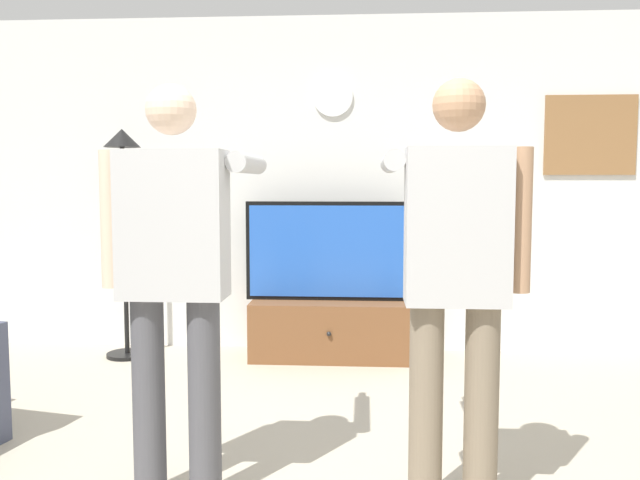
{
  "coord_description": "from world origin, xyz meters",
  "views": [
    {
      "loc": [
        0.25,
        -2.48,
        1.37
      ],
      "look_at": [
        -0.01,
        1.2,
        1.05
      ],
      "focal_mm": 37.17,
      "sensor_mm": 36.0,
      "label": 1
    }
  ],
  "objects_px": {
    "tv_stand": "(331,329)",
    "person_standing_nearer_lamp": "(175,266)",
    "television": "(331,251)",
    "framed_picture": "(590,135)",
    "floor_lamp": "(123,195)",
    "person_standing_nearer_couch": "(455,271)",
    "wall_clock": "(333,97)"
  },
  "relations": [
    {
      "from": "tv_stand",
      "to": "television",
      "type": "xyz_separation_m",
      "value": [
        0.0,
        0.05,
        0.61
      ]
    },
    {
      "from": "floor_lamp",
      "to": "person_standing_nearer_lamp",
      "type": "xyz_separation_m",
      "value": [
        1.06,
        -2.27,
        -0.26
      ]
    },
    {
      "from": "person_standing_nearer_couch",
      "to": "framed_picture",
      "type": "bearing_deg",
      "value": 62.56
    },
    {
      "from": "wall_clock",
      "to": "person_standing_nearer_lamp",
      "type": "bearing_deg",
      "value": -101.61
    },
    {
      "from": "tv_stand",
      "to": "person_standing_nearer_lamp",
      "type": "height_order",
      "value": "person_standing_nearer_lamp"
    },
    {
      "from": "wall_clock",
      "to": "person_standing_nearer_couch",
      "type": "xyz_separation_m",
      "value": [
        0.63,
        -2.68,
        -1.04
      ]
    },
    {
      "from": "framed_picture",
      "to": "floor_lamp",
      "type": "distance_m",
      "value": 3.68
    },
    {
      "from": "floor_lamp",
      "to": "wall_clock",
      "type": "bearing_deg",
      "value": 12.63
    },
    {
      "from": "television",
      "to": "person_standing_nearer_lamp",
      "type": "height_order",
      "value": "person_standing_nearer_lamp"
    },
    {
      "from": "television",
      "to": "person_standing_nearer_couch",
      "type": "xyz_separation_m",
      "value": [
        0.63,
        -2.43,
        0.18
      ]
    },
    {
      "from": "floor_lamp",
      "to": "person_standing_nearer_lamp",
      "type": "bearing_deg",
      "value": -64.92
    },
    {
      "from": "television",
      "to": "framed_picture",
      "type": "relative_size",
      "value": 1.89
    },
    {
      "from": "television",
      "to": "floor_lamp",
      "type": "height_order",
      "value": "floor_lamp"
    },
    {
      "from": "person_standing_nearer_lamp",
      "to": "framed_picture",
      "type": "bearing_deg",
      "value": 45.81
    },
    {
      "from": "floor_lamp",
      "to": "television",
      "type": "bearing_deg",
      "value": 4.14
    },
    {
      "from": "person_standing_nearer_lamp",
      "to": "person_standing_nearer_couch",
      "type": "bearing_deg",
      "value": -2.08
    },
    {
      "from": "framed_picture",
      "to": "wall_clock",
      "type": "bearing_deg",
      "value": -179.86
    },
    {
      "from": "wall_clock",
      "to": "framed_picture",
      "type": "bearing_deg",
      "value": 0.14
    },
    {
      "from": "wall_clock",
      "to": "person_standing_nearer_lamp",
      "type": "height_order",
      "value": "wall_clock"
    },
    {
      "from": "television",
      "to": "person_standing_nearer_couch",
      "type": "distance_m",
      "value": 2.52
    },
    {
      "from": "television",
      "to": "wall_clock",
      "type": "xyz_separation_m",
      "value": [
        0.0,
        0.24,
        1.22
      ]
    },
    {
      "from": "television",
      "to": "person_standing_nearer_lamp",
      "type": "bearing_deg",
      "value": -102.76
    },
    {
      "from": "television",
      "to": "framed_picture",
      "type": "height_order",
      "value": "framed_picture"
    },
    {
      "from": "floor_lamp",
      "to": "person_standing_nearer_couch",
      "type": "xyz_separation_m",
      "value": [
        2.24,
        -2.32,
        -0.26
      ]
    },
    {
      "from": "tv_stand",
      "to": "person_standing_nearer_couch",
      "type": "xyz_separation_m",
      "value": [
        0.63,
        -2.39,
        0.79
      ]
    },
    {
      "from": "tv_stand",
      "to": "television",
      "type": "height_order",
      "value": "television"
    },
    {
      "from": "tv_stand",
      "to": "framed_picture",
      "type": "bearing_deg",
      "value": 8.29
    },
    {
      "from": "tv_stand",
      "to": "person_standing_nearer_couch",
      "type": "relative_size",
      "value": 0.69
    },
    {
      "from": "wall_clock",
      "to": "floor_lamp",
      "type": "distance_m",
      "value": 1.82
    },
    {
      "from": "television",
      "to": "wall_clock",
      "type": "bearing_deg",
      "value": 90.0
    },
    {
      "from": "tv_stand",
      "to": "television",
      "type": "distance_m",
      "value": 0.61
    },
    {
      "from": "tv_stand",
      "to": "person_standing_nearer_lamp",
      "type": "xyz_separation_m",
      "value": [
        -0.54,
        -2.34,
        0.79
      ]
    }
  ]
}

